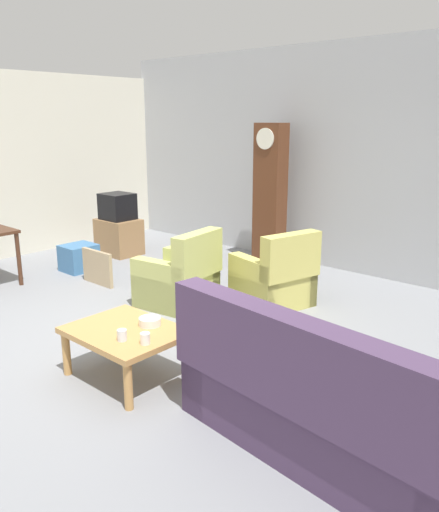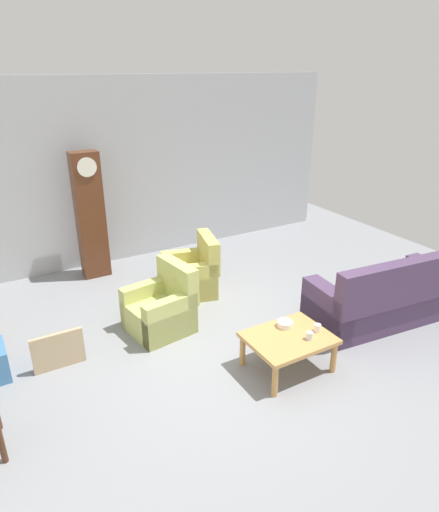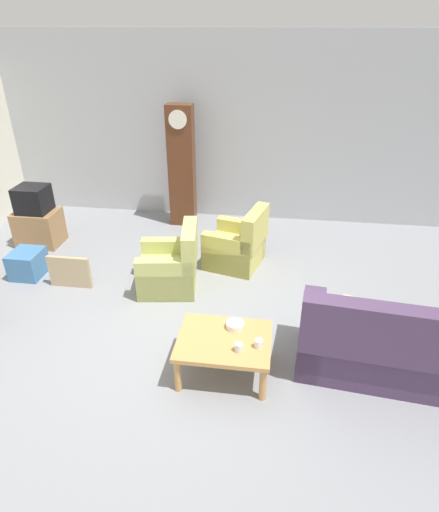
{
  "view_description": "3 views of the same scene",
  "coord_description": "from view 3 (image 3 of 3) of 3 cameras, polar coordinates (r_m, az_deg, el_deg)",
  "views": [
    {
      "loc": [
        3.7,
        -3.15,
        2.18
      ],
      "look_at": [
        0.45,
        0.51,
        0.86
      ],
      "focal_mm": 36.23,
      "sensor_mm": 36.0,
      "label": 1
    },
    {
      "loc": [
        -2.52,
        -4.08,
        3.34
      ],
      "look_at": [
        0.32,
        0.83,
        0.93
      ],
      "focal_mm": 31.63,
      "sensor_mm": 36.0,
      "label": 2
    },
    {
      "loc": [
        0.83,
        -4.06,
        3.31
      ],
      "look_at": [
        0.22,
        0.27,
        0.9
      ],
      "focal_mm": 30.25,
      "sensor_mm": 36.0,
      "label": 3
    }
  ],
  "objects": [
    {
      "name": "coffee_table_wood",
      "position": [
        4.53,
        0.62,
        -11.51
      ],
      "size": [
        0.96,
        0.76,
        0.44
      ],
      "color": "tan",
      "rests_on": "ground_plane"
    },
    {
      "name": "grandfather_clock",
      "position": [
        7.66,
        -5.01,
        11.67
      ],
      "size": [
        0.44,
        0.3,
        2.1
      ],
      "color": "#562D19",
      "rests_on": "ground_plane"
    },
    {
      "name": "couch_floral",
      "position": [
        4.87,
        23.11,
        -11.36
      ],
      "size": [
        2.18,
        1.09,
        1.04
      ],
      "color": "#4C3856",
      "rests_on": "ground_plane"
    },
    {
      "name": "cup_blue_rimmed",
      "position": [
        4.32,
        2.56,
        -11.98
      ],
      "size": [
        0.08,
        0.08,
        0.09
      ],
      "primitive_type": "cylinder",
      "color": "silver",
      "rests_on": "coffee_table_wood"
    },
    {
      "name": "tv_crt",
      "position": [
        7.54,
        -23.45,
        6.91
      ],
      "size": [
        0.48,
        0.44,
        0.42
      ],
      "primitive_type": "cube",
      "color": "black",
      "rests_on": "tv_stand_cabinet"
    },
    {
      "name": "tv_stand_cabinet",
      "position": [
        7.72,
        -22.74,
        3.49
      ],
      "size": [
        0.68,
        0.52,
        0.58
      ],
      "primitive_type": "cube",
      "color": "#997047",
      "rests_on": "ground_plane"
    },
    {
      "name": "cup_white_porcelain",
      "position": [
        4.37,
        5.2,
        -11.48
      ],
      "size": [
        0.08,
        0.08,
        0.09
      ],
      "primitive_type": "cylinder",
      "color": "white",
      "rests_on": "coffee_table_wood"
    },
    {
      "name": "armchair_olive_near",
      "position": [
        5.96,
        -6.43,
        -1.6
      ],
      "size": [
        0.89,
        0.87,
        0.92
      ],
      "color": "#B7BC66",
      "rests_on": "ground_plane"
    },
    {
      "name": "framed_picture_leaning",
      "position": [
        6.33,
        -19.21,
        -2.01
      ],
      "size": [
        0.6,
        0.05,
        0.46
      ],
      "primitive_type": "cube",
      "color": "tan",
      "rests_on": "ground_plane"
    },
    {
      "name": "garage_door_wall",
      "position": [
        7.9,
        1.8,
        16.34
      ],
      "size": [
        8.4,
        0.16,
        3.2
      ],
      "primitive_type": "cube",
      "color": "#ADAFB5",
      "rests_on": "ground_plane"
    },
    {
      "name": "storage_box_blue",
      "position": [
        6.86,
        -24.02,
        -0.92
      ],
      "size": [
        0.42,
        0.47,
        0.38
      ],
      "primitive_type": "cube",
      "color": "teal",
      "rests_on": "ground_plane"
    },
    {
      "name": "ground_plane",
      "position": [
        5.31,
        -2.84,
        -9.78
      ],
      "size": [
        10.4,
        10.4,
        0.0
      ],
      "primitive_type": "plane",
      "color": "gray"
    },
    {
      "name": "bowl_white_stacked",
      "position": [
        4.61,
        2.07,
        -9.12
      ],
      "size": [
        0.19,
        0.19,
        0.07
      ],
      "primitive_type": "cylinder",
      "color": "white",
      "rests_on": "coffee_table_wood"
    },
    {
      "name": "armchair_olive_far",
      "position": [
        6.49,
        2.37,
        1.25
      ],
      "size": [
        0.95,
        0.93,
        0.92
      ],
      "color": "#C8BF5E",
      "rests_on": "ground_plane"
    }
  ]
}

